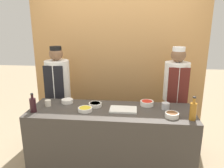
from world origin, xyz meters
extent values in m
cube|color=#B7844C|center=(0.00, 1.05, 1.20)|extent=(2.67, 0.18, 2.40)
cube|color=#3D3833|center=(0.00, 0.00, 0.46)|extent=(1.93, 0.63, 0.92)
cylinder|color=white|center=(-0.29, -0.07, 0.94)|extent=(0.16, 0.16, 0.04)
cylinder|color=yellow|center=(-0.29, -0.07, 0.95)|extent=(0.14, 0.14, 0.01)
cylinder|color=white|center=(0.43, 0.19, 0.94)|extent=(0.16, 0.16, 0.06)
cylinder|color=red|center=(0.43, 0.19, 0.96)|extent=(0.13, 0.13, 0.02)
cylinder|color=white|center=(-0.20, 0.09, 0.94)|extent=(0.16, 0.16, 0.04)
cylinder|color=orange|center=(-0.20, 0.09, 0.95)|extent=(0.13, 0.13, 0.01)
cylinder|color=white|center=(-0.58, 0.18, 0.94)|extent=(0.15, 0.15, 0.05)
cylinder|color=#703384|center=(-0.58, 0.18, 0.95)|extent=(0.12, 0.12, 0.01)
cylinder|color=white|center=(0.68, -0.14, 0.94)|extent=(0.15, 0.15, 0.05)
cylinder|color=brown|center=(0.68, -0.14, 0.96)|extent=(0.12, 0.12, 0.02)
cube|color=white|center=(0.14, 0.00, 0.93)|extent=(0.31, 0.20, 0.02)
cylinder|color=black|center=(-0.88, -0.15, 1.00)|extent=(0.07, 0.07, 0.16)
cylinder|color=black|center=(-0.88, -0.15, 1.10)|extent=(0.03, 0.03, 0.05)
cylinder|color=black|center=(-0.88, -0.15, 1.13)|extent=(0.03, 0.03, 0.01)
cylinder|color=#9E661E|center=(0.88, -0.18, 1.01)|extent=(0.07, 0.07, 0.19)
cylinder|color=#9E661E|center=(0.88, -0.18, 1.13)|extent=(0.03, 0.03, 0.06)
cylinder|color=black|center=(0.88, -0.18, 1.17)|extent=(0.03, 0.03, 0.02)
cylinder|color=#B7B7BC|center=(0.64, 0.09, 0.96)|extent=(0.09, 0.09, 0.08)
cylinder|color=silver|center=(-0.78, 0.04, 0.95)|extent=(0.07, 0.07, 0.08)
cylinder|color=#28282D|center=(-0.84, 0.58, 0.42)|extent=(0.25, 0.25, 0.84)
cylinder|color=white|center=(-0.84, 0.58, 1.11)|extent=(0.35, 0.35, 0.54)
cube|color=black|center=(-0.84, 0.42, 1.09)|extent=(0.28, 0.02, 0.50)
sphere|color=brown|center=(-0.84, 0.58, 1.48)|extent=(0.19, 0.19, 0.19)
cylinder|color=black|center=(-0.84, 0.58, 1.55)|extent=(0.16, 0.16, 0.07)
cylinder|color=#28282D|center=(0.84, 0.58, 0.43)|extent=(0.24, 0.24, 0.87)
cylinder|color=white|center=(0.84, 0.58, 1.13)|extent=(0.33, 0.33, 0.52)
cube|color=#561E19|center=(0.84, 0.42, 1.11)|extent=(0.27, 0.02, 0.48)
sphere|color=brown|center=(0.84, 0.58, 1.49)|extent=(0.19, 0.19, 0.19)
cylinder|color=white|center=(0.84, 0.58, 1.56)|extent=(0.16, 0.16, 0.07)
camera|label=1|loc=(0.26, -2.37, 1.91)|focal=35.00mm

